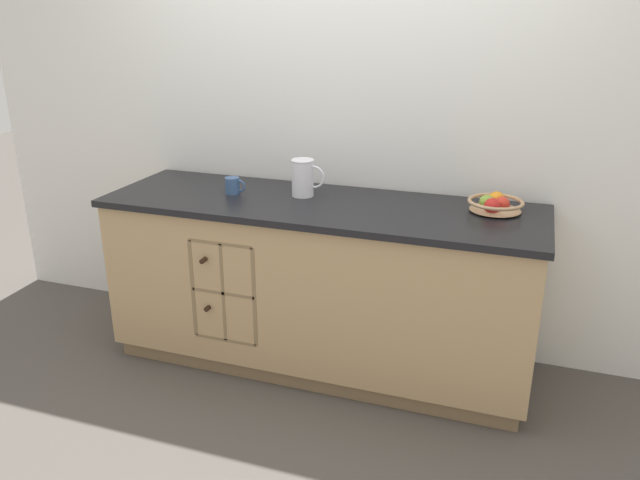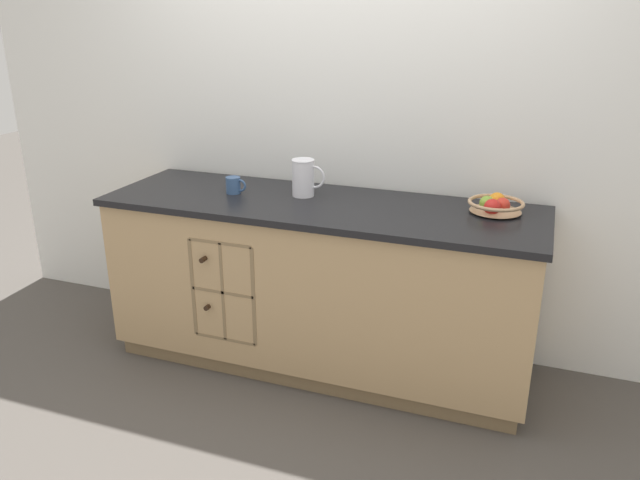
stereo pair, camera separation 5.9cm
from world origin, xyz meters
TOP-DOWN VIEW (x-y plane):
  - ground_plane at (0.00, 0.00)m, footprint 14.00×14.00m
  - back_wall at (0.00, 0.40)m, footprint 4.62×0.06m
  - kitchen_island at (-0.00, -0.00)m, footprint 2.26×0.73m
  - fruit_bowl at (0.85, 0.14)m, footprint 0.27×0.27m
  - white_pitcher at (-0.12, 0.09)m, footprint 0.18×0.12m
  - ceramic_mug at (-0.49, 0.01)m, footprint 0.11×0.08m

SIDE VIEW (x-z plane):
  - ground_plane at x=0.00m, z-range 0.00..0.00m
  - kitchen_island at x=0.00m, z-range 0.01..0.93m
  - fruit_bowl at x=0.85m, z-range 0.92..1.01m
  - ceramic_mug at x=-0.49m, z-range 0.92..1.01m
  - white_pitcher at x=-0.12m, z-range 0.93..1.12m
  - back_wall at x=0.00m, z-range 0.00..2.55m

